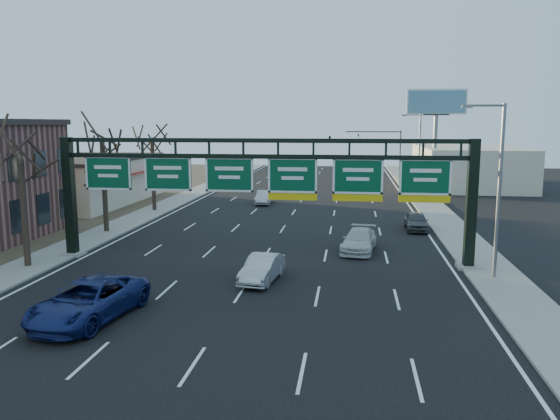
# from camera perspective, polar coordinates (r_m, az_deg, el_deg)

# --- Properties ---
(ground) EXTENTS (160.00, 160.00, 0.00)m
(ground) POSITION_cam_1_polar(r_m,az_deg,el_deg) (24.60, -5.07, -10.02)
(ground) COLOR black
(ground) RESTS_ON ground
(sidewalk_left) EXTENTS (3.00, 120.00, 0.12)m
(sidewalk_left) POSITION_cam_1_polar(r_m,az_deg,el_deg) (46.97, -15.09, -1.00)
(sidewalk_left) COLOR gray
(sidewalk_left) RESTS_ON ground
(sidewalk_right) EXTENTS (3.00, 120.00, 0.12)m
(sidewalk_right) POSITION_cam_1_polar(r_m,az_deg,el_deg) (44.08, 17.37, -1.75)
(sidewalk_right) COLOR gray
(sidewalk_right) RESTS_ON ground
(lane_markings) EXTENTS (21.60, 120.00, 0.01)m
(lane_markings) POSITION_cam_1_polar(r_m,az_deg,el_deg) (43.73, 0.61, -1.49)
(lane_markings) COLOR white
(lane_markings) RESTS_ON ground
(sign_gantry) EXTENTS (24.60, 1.20, 7.20)m
(sign_gantry) POSITION_cam_1_polar(r_m,az_deg,el_deg) (31.26, -1.73, 2.83)
(sign_gantry) COLOR black
(sign_gantry) RESTS_ON ground
(cream_strip) EXTENTS (10.90, 18.40, 4.70)m
(cream_strip) POSITION_cam_1_polar(r_m,az_deg,el_deg) (58.40, -19.70, 2.99)
(cream_strip) COLOR beige
(cream_strip) RESTS_ON ground
(building_right_distant) EXTENTS (12.00, 20.00, 5.00)m
(building_right_distant) POSITION_cam_1_polar(r_m,az_deg,el_deg) (74.38, 19.05, 4.34)
(building_right_distant) COLOR beige
(building_right_distant) RESTS_ON ground
(tree_gantry) EXTENTS (3.60, 3.60, 8.48)m
(tree_gantry) POSITION_cam_1_polar(r_m,az_deg,el_deg) (32.99, -25.64, 6.60)
(tree_gantry) COLOR black
(tree_gantry) RESTS_ON sidewalk_left
(tree_mid) EXTENTS (3.60, 3.60, 9.24)m
(tree_mid) POSITION_cam_1_polar(r_m,az_deg,el_deg) (41.73, -18.18, 8.40)
(tree_mid) COLOR black
(tree_mid) RESTS_ON sidewalk_left
(tree_far) EXTENTS (3.60, 3.60, 8.86)m
(tree_far) POSITION_cam_1_polar(r_m,az_deg,el_deg) (50.94, -13.27, 8.24)
(tree_far) COLOR black
(tree_far) RESTS_ON sidewalk_left
(streetlight_near) EXTENTS (2.15, 0.22, 9.00)m
(streetlight_near) POSITION_cam_1_polar(r_m,az_deg,el_deg) (29.74, 21.74, 2.74)
(streetlight_near) COLOR slate
(streetlight_near) RESTS_ON sidewalk_right
(streetlight_far) EXTENTS (2.15, 0.22, 9.00)m
(streetlight_far) POSITION_cam_1_polar(r_m,az_deg,el_deg) (63.17, 14.23, 6.14)
(streetlight_far) COLOR slate
(streetlight_far) RESTS_ON sidewalk_right
(billboard_right) EXTENTS (7.00, 0.50, 12.00)m
(billboard_right) POSITION_cam_1_polar(r_m,az_deg,el_deg) (68.38, 16.01, 9.61)
(billboard_right) COLOR slate
(billboard_right) RESTS_ON ground
(traffic_signal_mast) EXTENTS (10.16, 0.54, 7.00)m
(traffic_signal_mast) POSITION_cam_1_polar(r_m,az_deg,el_deg) (77.72, 7.95, 7.14)
(traffic_signal_mast) COLOR black
(traffic_signal_mast) RESTS_ON ground
(car_blue_suv) EXTENTS (3.61, 6.26, 1.64)m
(car_blue_suv) POSITION_cam_1_polar(r_m,az_deg,el_deg) (24.05, -19.35, -8.91)
(car_blue_suv) COLOR navy
(car_blue_suv) RESTS_ON ground
(car_silver_sedan) EXTENTS (1.96, 4.21, 1.34)m
(car_silver_sedan) POSITION_cam_1_polar(r_m,az_deg,el_deg) (28.10, -1.88, -6.12)
(car_silver_sedan) COLOR #ACADB1
(car_silver_sedan) RESTS_ON ground
(car_white_wagon) EXTENTS (2.57, 4.98, 1.38)m
(car_white_wagon) POSITION_cam_1_polar(r_m,az_deg,el_deg) (34.85, 8.27, -3.17)
(car_white_wagon) COLOR silver
(car_white_wagon) RESTS_ON ground
(car_grey_far) EXTENTS (1.65, 4.04, 1.37)m
(car_grey_far) POSITION_cam_1_polar(r_m,az_deg,el_deg) (42.53, 14.06, -1.13)
(car_grey_far) COLOR #434648
(car_grey_far) RESTS_ON ground
(car_silver_distant) EXTENTS (1.49, 4.06, 1.33)m
(car_silver_distant) POSITION_cam_1_polar(r_m,az_deg,el_deg) (54.61, -1.67, 1.34)
(car_silver_distant) COLOR #AFAFB4
(car_silver_distant) RESTS_ON ground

